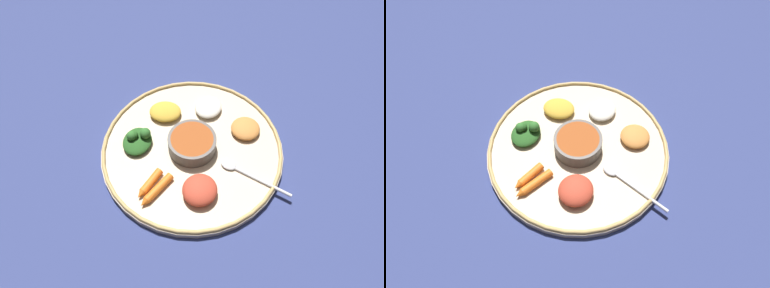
% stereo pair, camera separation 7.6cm
% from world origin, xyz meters
% --- Properties ---
extents(ground_plane, '(2.40, 2.40, 0.00)m').
position_xyz_m(ground_plane, '(0.00, 0.00, 0.00)').
color(ground_plane, navy).
extents(platter, '(0.40, 0.40, 0.02)m').
position_xyz_m(platter, '(0.00, 0.00, 0.01)').
color(platter, '#C6B293').
rests_on(platter, ground_plane).
extents(platter_rim, '(0.40, 0.40, 0.01)m').
position_xyz_m(platter_rim, '(0.00, 0.00, 0.02)').
color(platter_rim, tan).
rests_on(platter_rim, platter).
extents(center_bowl, '(0.10, 0.10, 0.04)m').
position_xyz_m(center_bowl, '(0.00, 0.00, 0.04)').
color(center_bowl, '#4C4742').
rests_on(center_bowl, platter).
extents(spoon, '(0.16, 0.05, 0.01)m').
position_xyz_m(spoon, '(-0.12, 0.02, 0.02)').
color(spoon, silver).
rests_on(spoon, platter).
extents(greens_pile, '(0.07, 0.08, 0.04)m').
position_xyz_m(greens_pile, '(0.12, 0.03, 0.03)').
color(greens_pile, '#23511E').
rests_on(greens_pile, platter).
extents(carrot_near_spoon, '(0.03, 0.08, 0.02)m').
position_xyz_m(carrot_near_spoon, '(0.05, 0.12, 0.02)').
color(carrot_near_spoon, orange).
rests_on(carrot_near_spoon, platter).
extents(carrot_outer, '(0.04, 0.09, 0.02)m').
position_xyz_m(carrot_outer, '(0.03, 0.13, 0.02)').
color(carrot_outer, orange).
rests_on(carrot_outer, platter).
extents(mound_rice_white, '(0.06, 0.07, 0.02)m').
position_xyz_m(mound_rice_white, '(0.00, -0.11, 0.03)').
color(mound_rice_white, silver).
rests_on(mound_rice_white, platter).
extents(mound_lentil_yellow, '(0.09, 0.08, 0.02)m').
position_xyz_m(mound_lentil_yellow, '(0.09, -0.07, 0.03)').
color(mound_lentil_yellow, gold).
rests_on(mound_lentil_yellow, platter).
extents(mound_squash, '(0.09, 0.09, 0.02)m').
position_xyz_m(mound_squash, '(-0.10, -0.08, 0.03)').
color(mound_squash, '#C67A38').
rests_on(mound_squash, platter).
extents(mound_berbere_red, '(0.07, 0.08, 0.03)m').
position_xyz_m(mound_berbere_red, '(-0.05, 0.10, 0.03)').
color(mound_berbere_red, '#B73D28').
rests_on(mound_berbere_red, platter).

